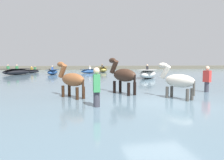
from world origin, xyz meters
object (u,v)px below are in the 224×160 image
at_px(boat_mid_channel, 148,74).
at_px(boat_far_inshore, 103,69).
at_px(boat_distant_east, 17,72).
at_px(horse_trailing_pinto, 178,82).
at_px(horse_flank_chestnut, 72,81).
at_px(person_wading_close, 97,92).
at_px(boat_far_offshore, 89,71).
at_px(person_spectator_far, 207,82).
at_px(horse_lead_dark_bay, 123,76).
at_px(boat_mid_outer, 53,72).
at_px(boat_distant_west, 32,71).

xyz_separation_m(boat_mid_channel, boat_far_inshore, (-2.00, 13.96, 0.01)).
xyz_separation_m(boat_mid_channel, boat_distant_east, (-13.14, 8.05, -0.03)).
distance_m(horse_trailing_pinto, boat_mid_channel, 10.90).
height_order(horse_flank_chestnut, person_wading_close, horse_flank_chestnut).
relative_size(horse_trailing_pinto, boat_distant_east, 0.50).
relative_size(boat_far_offshore, boat_far_inshore, 0.70).
xyz_separation_m(boat_far_inshore, person_spectator_far, (1.35, -23.07, 0.06)).
height_order(horse_lead_dark_bay, horse_trailing_pinto, horse_lead_dark_bay).
distance_m(horse_lead_dark_bay, person_wading_close, 2.89).
bearing_deg(boat_far_offshore, horse_trailing_pinto, -86.05).
distance_m(horse_lead_dark_bay, boat_distant_east, 18.92).
bearing_deg(horse_trailing_pinto, boat_mid_outer, 108.40).
bearing_deg(boat_far_offshore, person_wading_close, -94.58).
bearing_deg(boat_far_inshore, boat_mid_outer, -139.98).
xyz_separation_m(person_spectator_far, person_wading_close, (-5.49, -2.21, 0.00)).
bearing_deg(boat_distant_west, person_wading_close, -75.57).
distance_m(horse_lead_dark_bay, boat_mid_channel, 10.02).
bearing_deg(horse_lead_dark_bay, person_wading_close, -121.25).
relative_size(horse_trailing_pinto, boat_mid_outer, 0.57).
relative_size(horse_lead_dark_bay, boat_far_inshore, 0.52).
relative_size(boat_distant_west, boat_distant_east, 0.75).
xyz_separation_m(boat_far_offshore, boat_mid_channel, (4.39, -10.58, 0.11)).
bearing_deg(person_spectator_far, boat_far_inshore, 93.34).
bearing_deg(person_spectator_far, horse_flank_chestnut, -177.00).
relative_size(horse_trailing_pinto, person_wading_close, 1.09).
xyz_separation_m(boat_far_offshore, person_wading_close, (-1.76, -21.90, 0.18)).
height_order(horse_flank_chestnut, boat_mid_channel, horse_flank_chestnut).
relative_size(boat_distant_west, person_wading_close, 1.63).
relative_size(horse_trailing_pinto, horse_flank_chestnut, 0.98).
height_order(horse_lead_dark_bay, boat_mid_channel, horse_lead_dark_bay).
xyz_separation_m(boat_mid_outer, person_wading_close, (2.94, -19.33, 0.16)).
relative_size(horse_trailing_pinto, boat_far_inshore, 0.46).
xyz_separation_m(boat_mid_outer, boat_far_offshore, (4.70, 2.58, -0.02)).
bearing_deg(boat_distant_east, horse_flank_chestnut, -70.35).
relative_size(horse_lead_dark_bay, horse_flank_chestnut, 1.10).
xyz_separation_m(boat_far_inshore, boat_distant_east, (-11.13, -5.92, -0.04)).
bearing_deg(horse_trailing_pinto, boat_distant_east, 118.81).
xyz_separation_m(horse_lead_dark_bay, horse_flank_chestnut, (-2.23, -0.57, -0.11)).
distance_m(boat_distant_west, boat_mid_channel, 17.67).
distance_m(horse_flank_chestnut, person_wading_close, 2.03).
bearing_deg(boat_distant_west, boat_far_offshore, -14.73).
height_order(horse_lead_dark_bay, person_spectator_far, horse_lead_dark_bay).
height_order(boat_mid_outer, boat_distant_west, boat_mid_outer).
relative_size(horse_flank_chestnut, boat_far_offshore, 0.68).
bearing_deg(boat_mid_channel, person_spectator_far, -94.12).
height_order(boat_mid_channel, boat_far_inshore, boat_far_inshore).
height_order(boat_mid_outer, boat_distant_east, boat_distant_east).
bearing_deg(boat_distant_east, boat_far_offshore, 16.19).
xyz_separation_m(boat_mid_outer, boat_distant_east, (-4.04, 0.04, 0.07)).
relative_size(boat_mid_outer, person_spectator_far, 1.91).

